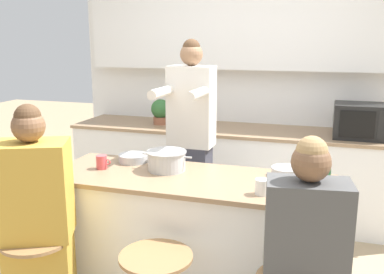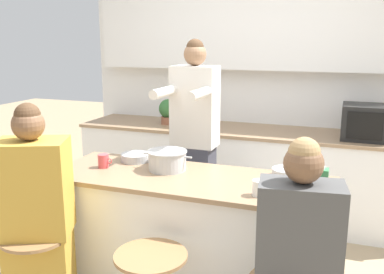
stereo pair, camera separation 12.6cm
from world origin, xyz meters
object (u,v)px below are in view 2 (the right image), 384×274
(juice_carton, at_px, (321,185))
(microwave, at_px, (369,122))
(coffee_cup_near, at_px, (259,188))
(kitchen_island, at_px, (189,239))
(fruit_bowl, at_px, (136,157))
(cooking_pot, at_px, (167,160))
(potted_plant, at_px, (168,111))
(person_wrapped_blanket, at_px, (37,226))
(coffee_cup_far, at_px, (104,161))
(person_cooking, at_px, (195,152))

(juice_carton, relative_size, microwave, 0.44)
(coffee_cup_near, bearing_deg, microwave, 70.02)
(coffee_cup_near, relative_size, juice_carton, 0.54)
(kitchen_island, bearing_deg, fruit_bowl, 156.74)
(microwave, bearing_deg, fruit_bowl, -140.51)
(kitchen_island, xyz_separation_m, juice_carton, (0.83, -0.16, 0.53))
(coffee_cup_near, xyz_separation_m, microwave, (0.63, 1.73, 0.11))
(coffee_cup_near, bearing_deg, fruit_bowl, 158.37)
(cooking_pot, bearing_deg, fruit_bowl, 158.73)
(potted_plant, bearing_deg, kitchen_island, -62.65)
(person_wrapped_blanket, relative_size, coffee_cup_far, 13.28)
(juice_carton, bearing_deg, fruit_bowl, 164.17)
(fruit_bowl, relative_size, microwave, 0.46)
(kitchen_island, relative_size, microwave, 3.97)
(coffee_cup_near, relative_size, potted_plant, 0.42)
(coffee_cup_near, relative_size, microwave, 0.24)
(person_wrapped_blanket, xyz_separation_m, fruit_bowl, (0.26, 0.79, 0.24))
(kitchen_island, bearing_deg, person_wrapped_blanket, -142.50)
(person_cooking, bearing_deg, coffee_cup_far, -124.85)
(cooking_pot, distance_m, fruit_bowl, 0.33)
(kitchen_island, distance_m, cooking_pot, 0.55)
(person_wrapped_blanket, bearing_deg, potted_plant, 68.13)
(juice_carton, bearing_deg, cooking_pot, 165.85)
(person_cooking, height_order, cooking_pot, person_cooking)
(fruit_bowl, height_order, coffee_cup_far, coffee_cup_far)
(person_cooking, height_order, juice_carton, person_cooking)
(cooking_pot, height_order, potted_plant, potted_plant)
(person_cooking, bearing_deg, kitchen_island, -73.04)
(cooking_pot, bearing_deg, person_wrapped_blanket, -129.94)
(juice_carton, bearing_deg, kitchen_island, 168.87)
(kitchen_island, height_order, person_cooking, person_cooking)
(juice_carton, bearing_deg, coffee_cup_far, 173.98)
(coffee_cup_near, bearing_deg, person_wrapped_blanket, -162.51)
(person_wrapped_blanket, bearing_deg, coffee_cup_near, -6.35)
(person_cooking, bearing_deg, potted_plant, 124.05)
(coffee_cup_far, distance_m, potted_plant, 1.61)
(kitchen_island, xyz_separation_m, cooking_pot, (-0.19, 0.09, 0.50))
(fruit_bowl, xyz_separation_m, potted_plant, (-0.33, 1.38, 0.11))
(kitchen_island, distance_m, coffee_cup_near, 0.72)
(microwave, bearing_deg, person_cooking, -144.54)
(cooking_pot, distance_m, microwave, 1.96)
(coffee_cup_far, relative_size, microwave, 0.23)
(person_wrapped_blanket, relative_size, juice_carton, 6.86)
(fruit_bowl, xyz_separation_m, microwave, (1.62, 1.33, 0.13))
(cooking_pot, height_order, microwave, microwave)
(cooking_pot, relative_size, coffee_cup_far, 3.36)
(kitchen_island, height_order, coffee_cup_near, coffee_cup_near)
(person_wrapped_blanket, relative_size, coffee_cup_near, 12.74)
(cooking_pot, distance_m, coffee_cup_near, 0.74)
(cooking_pot, relative_size, juice_carton, 1.73)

